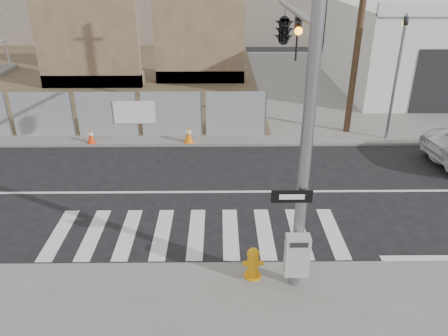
{
  "coord_description": "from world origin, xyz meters",
  "views": [
    {
      "loc": [
        0.7,
        -13.16,
        7.27
      ],
      "look_at": [
        0.83,
        -1.0,
        1.4
      ],
      "focal_mm": 35.0,
      "sensor_mm": 36.0,
      "label": 1
    }
  ],
  "objects_px": {
    "fire_hydrant": "(253,263)",
    "traffic_cone_c": "(91,136)",
    "traffic_cone_d": "(188,134)",
    "signal_pole": "(290,66)",
    "auto_shop": "(445,47)"
  },
  "relations": [
    {
      "from": "traffic_cone_c",
      "to": "fire_hydrant",
      "type": "bearing_deg",
      "value": -54.32
    },
    {
      "from": "signal_pole",
      "to": "fire_hydrant",
      "type": "bearing_deg",
      "value": -111.66
    },
    {
      "from": "fire_hydrant",
      "to": "traffic_cone_c",
      "type": "height_order",
      "value": "fire_hydrant"
    },
    {
      "from": "fire_hydrant",
      "to": "traffic_cone_c",
      "type": "relative_size",
      "value": 1.33
    },
    {
      "from": "signal_pole",
      "to": "auto_shop",
      "type": "xyz_separation_m",
      "value": [
        11.5,
        15.01,
        -2.25
      ]
    },
    {
      "from": "auto_shop",
      "to": "fire_hydrant",
      "type": "bearing_deg",
      "value": -125.51
    },
    {
      "from": "signal_pole",
      "to": "auto_shop",
      "type": "bearing_deg",
      "value": 52.54
    },
    {
      "from": "traffic_cone_d",
      "to": "fire_hydrant",
      "type": "bearing_deg",
      "value": -76.32
    },
    {
      "from": "auto_shop",
      "to": "traffic_cone_c",
      "type": "distance_m",
      "value": 20.84
    },
    {
      "from": "fire_hydrant",
      "to": "traffic_cone_d",
      "type": "height_order",
      "value": "fire_hydrant"
    },
    {
      "from": "auto_shop",
      "to": "traffic_cone_d",
      "type": "distance_m",
      "value": 17.17
    },
    {
      "from": "fire_hydrant",
      "to": "traffic_cone_c",
      "type": "distance_m",
      "value": 10.8
    },
    {
      "from": "signal_pole",
      "to": "auto_shop",
      "type": "distance_m",
      "value": 19.04
    },
    {
      "from": "fire_hydrant",
      "to": "traffic_cone_c",
      "type": "xyz_separation_m",
      "value": [
        -6.3,
        8.77,
        -0.11
      ]
    },
    {
      "from": "signal_pole",
      "to": "traffic_cone_c",
      "type": "xyz_separation_m",
      "value": [
        -7.29,
        6.27,
        -4.36
      ]
    }
  ]
}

